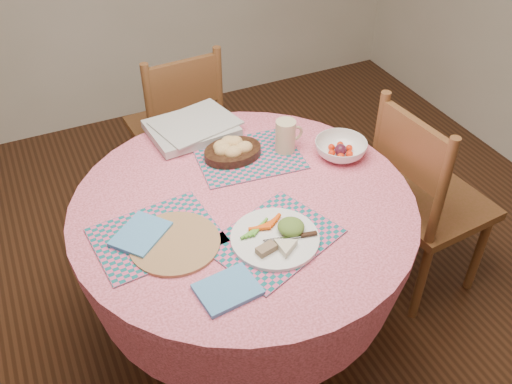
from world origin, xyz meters
The scene contains 15 objects.
ground centered at (0.00, 0.00, 0.00)m, with size 4.00×4.00×0.00m, color #331C0F.
dining_table centered at (0.00, 0.00, 0.56)m, with size 1.24×1.24×0.75m.
chair_right centered at (0.82, -0.04, 0.50)m, with size 0.46×0.48×0.97m.
chair_back centered at (0.07, 0.99, 0.48)m, with size 0.45×0.44×0.93m.
placemat_front centered at (0.01, -0.22, 0.75)m, with size 0.40×0.30×0.01m, color #126066.
placemat_left centered at (-0.33, -0.04, 0.75)m, with size 0.40×0.30×0.01m, color #126066.
placemat_back centered at (0.13, 0.24, 0.75)m, with size 0.40×0.30×0.01m, color #126066.
wicker_trivet centered at (-0.29, -0.10, 0.76)m, with size 0.30×0.30×0.01m, color olive.
napkin_near centered at (-0.21, -0.36, 0.76)m, with size 0.18×0.14×0.01m, color #4F8FCB.
napkin_far centered at (-0.38, -0.02, 0.76)m, with size 0.18×0.14×0.01m, color #4F8FCB.
dinner_plate centered at (0.02, -0.23, 0.77)m, with size 0.29×0.29×0.05m.
bread_bowl centered at (0.07, 0.27, 0.79)m, with size 0.23×0.23×0.08m.
latte_mug centered at (0.28, 0.22, 0.82)m, with size 0.12×0.08×0.13m.
fruit_bowl centered at (0.46, 0.10, 0.78)m, with size 0.26×0.26×0.06m.
newspaper_stack centered at (-0.01, 0.50, 0.78)m, with size 0.38×0.32×0.04m.
Camera 1 is at (-0.62, -1.42, 2.06)m, focal length 40.00 mm.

